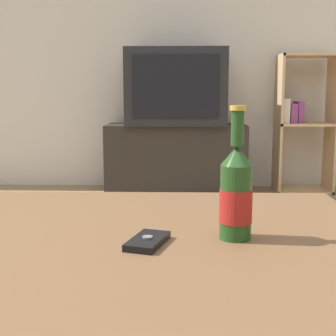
{
  "coord_description": "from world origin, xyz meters",
  "views": [
    {
      "loc": [
        0.11,
        -0.96,
        0.79
      ],
      "look_at": [
        0.07,
        0.28,
        0.59
      ],
      "focal_mm": 50.0,
      "sensor_mm": 36.0,
      "label": 1
    }
  ],
  "objects_px": {
    "tv_stand": "(176,158)",
    "television": "(176,87)",
    "bookshelf": "(302,122)",
    "cell_phone": "(148,241)",
    "beer_bottle": "(236,193)"
  },
  "relations": [
    {
      "from": "tv_stand",
      "to": "television",
      "type": "relative_size",
      "value": 1.44
    },
    {
      "from": "beer_bottle",
      "to": "cell_phone",
      "type": "height_order",
      "value": "beer_bottle"
    },
    {
      "from": "tv_stand",
      "to": "cell_phone",
      "type": "relative_size",
      "value": 8.48
    },
    {
      "from": "television",
      "to": "cell_phone",
      "type": "bearing_deg",
      "value": -90.52
    },
    {
      "from": "television",
      "to": "bookshelf",
      "type": "distance_m",
      "value": 1.04
    },
    {
      "from": "bookshelf",
      "to": "cell_phone",
      "type": "relative_size",
      "value": 8.45
    },
    {
      "from": "cell_phone",
      "to": "beer_bottle",
      "type": "bearing_deg",
      "value": 30.73
    },
    {
      "from": "bookshelf",
      "to": "cell_phone",
      "type": "distance_m",
      "value": 3.06
    },
    {
      "from": "beer_bottle",
      "to": "tv_stand",
      "type": "bearing_deg",
      "value": 93.18
    },
    {
      "from": "tv_stand",
      "to": "bookshelf",
      "type": "height_order",
      "value": "bookshelf"
    },
    {
      "from": "television",
      "to": "cell_phone",
      "type": "height_order",
      "value": "television"
    },
    {
      "from": "beer_bottle",
      "to": "television",
      "type": "bearing_deg",
      "value": 93.19
    },
    {
      "from": "bookshelf",
      "to": "tv_stand",
      "type": "bearing_deg",
      "value": -175.89
    },
    {
      "from": "tv_stand",
      "to": "television",
      "type": "height_order",
      "value": "television"
    },
    {
      "from": "bookshelf",
      "to": "beer_bottle",
      "type": "bearing_deg",
      "value": -106.74
    }
  ]
}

